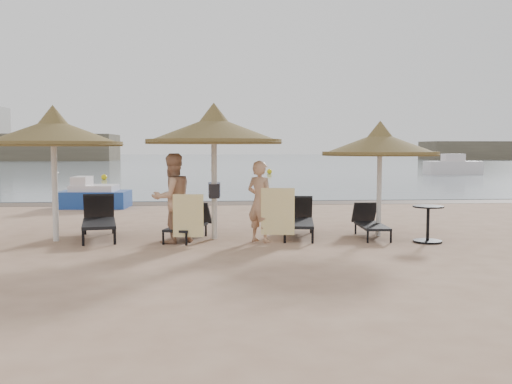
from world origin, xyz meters
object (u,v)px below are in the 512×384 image
(lounger_far_left, at_px, (99,218))
(pedal_boat, at_px, (94,196))
(lounger_far_right, at_px, (370,222))
(person_right, at_px, (260,195))
(palapa_left, at_px, (53,133))
(side_table, at_px, (428,225))
(palapa_right, at_px, (380,144))
(person_left, at_px, (172,191))
(palapa_center, at_px, (214,131))
(lounger_near_right, at_px, (299,219))
(lounger_near_left, at_px, (190,223))

(lounger_far_left, height_order, pedal_boat, pedal_boat)
(lounger_far_right, xyz_separation_m, person_right, (-2.55, -0.58, 0.68))
(person_right, bearing_deg, pedal_boat, -15.67)
(palapa_left, xyz_separation_m, side_table, (7.98, -0.75, -1.97))
(palapa_right, xyz_separation_m, lounger_far_right, (-0.22, -0.06, -1.76))
(person_left, relative_size, pedal_boat, 0.94)
(person_left, height_order, pedal_boat, person_left)
(person_left, bearing_deg, palapa_center, 173.16)
(palapa_center, height_order, lounger_near_right, palapa_center)
(palapa_right, distance_m, person_left, 4.78)
(palapa_left, height_order, lounger_far_left, palapa_left)
(palapa_center, bearing_deg, person_right, -27.72)
(lounger_far_right, xyz_separation_m, pedal_boat, (-7.59, 6.79, 0.06))
(palapa_center, xyz_separation_m, person_left, (-0.89, -0.47, -1.29))
(palapa_left, xyz_separation_m, person_left, (2.54, -0.40, -1.23))
(lounger_near_left, bearing_deg, person_left, -103.25)
(palapa_right, relative_size, lounger_near_left, 1.48)
(person_left, relative_size, person_right, 1.09)
(person_right, bearing_deg, side_table, -144.85)
(lounger_near_right, bearing_deg, side_table, -15.06)
(palapa_left, xyz_separation_m, person_right, (4.41, -0.45, -1.32))
(lounger_far_left, distance_m, person_left, 2.06)
(person_right, bearing_deg, lounger_near_right, -98.96)
(person_right, relative_size, pedal_boat, 0.86)
(lounger_far_right, bearing_deg, palapa_left, -176.72)
(lounger_near_left, height_order, lounger_near_right, lounger_near_right)
(lounger_far_left, distance_m, lounger_near_left, 2.09)
(palapa_left, distance_m, lounger_near_right, 5.71)
(side_table, bearing_deg, palapa_center, 169.85)
(palapa_left, distance_m, person_left, 2.85)
(lounger_far_right, relative_size, person_left, 0.76)
(palapa_right, distance_m, lounger_far_right, 1.78)
(palapa_right, bearing_deg, lounger_far_left, 177.12)
(palapa_left, distance_m, palapa_center, 3.43)
(lounger_far_left, xyz_separation_m, person_left, (1.72, -0.91, 0.68))
(lounger_near_left, distance_m, person_left, 1.01)
(palapa_left, bearing_deg, person_left, -8.98)
(palapa_center, height_order, person_right, palapa_center)
(person_right, bearing_deg, lounger_near_left, 17.80)
(palapa_left, bearing_deg, palapa_center, 1.11)
(palapa_left, height_order, pedal_boat, palapa_left)
(palapa_left, distance_m, lounger_near_left, 3.50)
(palapa_right, bearing_deg, palapa_center, -178.16)
(person_left, bearing_deg, person_right, 144.08)
(palapa_left, bearing_deg, person_right, -5.80)
(lounger_far_right, relative_size, side_table, 2.13)
(person_right, distance_m, pedal_boat, 8.95)
(palapa_right, relative_size, pedal_boat, 1.13)
(lounger_far_left, xyz_separation_m, person_right, (3.59, -0.95, 0.59))
(lounger_near_right, bearing_deg, palapa_right, 2.13)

